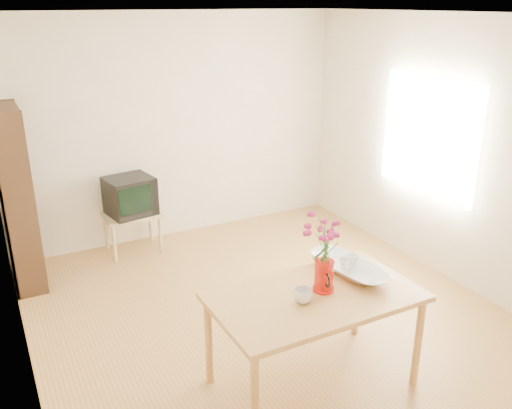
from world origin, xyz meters
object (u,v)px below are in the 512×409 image
table (315,304)px  bowl (350,246)px  pitcher (324,277)px  television (130,195)px  mug (303,296)px

table → bowl: bearing=21.9°
pitcher → television: pitcher is taller
table → mug: bearing=-161.7°
mug → television: 2.96m
mug → television: bearing=-79.1°
pitcher → television: bearing=120.0°
television → bowl: bearing=-80.0°
mug → bowl: bearing=-155.7°
pitcher → television: (-0.63, 2.86, -0.18)m
table → television: (-0.54, 2.89, 0.00)m
bowl → pitcher: bearing=-157.0°
television → table: bearing=-88.7°
table → bowl: size_ratio=3.13×
table → bowl: bowl is taller
bowl → television: size_ratio=0.86×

